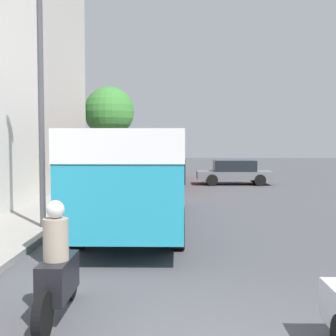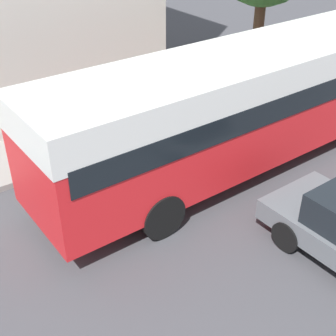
# 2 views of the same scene
# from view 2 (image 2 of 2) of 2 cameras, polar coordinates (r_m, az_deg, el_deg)

# --- Properties ---
(bus_following) EXTENTS (2.52, 11.41, 2.98)m
(bus_following) POSITION_cam_2_polar(r_m,az_deg,el_deg) (11.59, 10.22, 9.15)
(bus_following) COLOR red
(bus_following) RESTS_ON ground_plane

